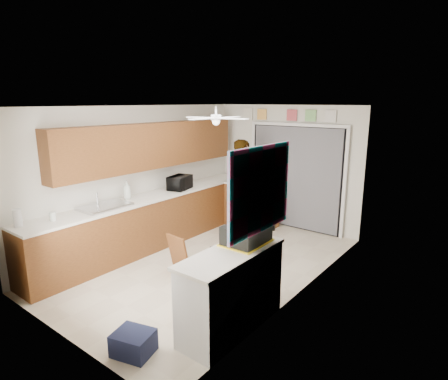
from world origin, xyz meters
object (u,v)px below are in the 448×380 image
Objects in this scene: navy_crate at (133,343)px; suitcase at (246,234)px; microwave at (180,183)px; man at (244,187)px; paper_towel_roll at (17,218)px; soap_bottle at (127,190)px; cardboard_box at (196,316)px; dog at (225,257)px.

suitcase is at bearing 69.21° from navy_crate.
microwave is 0.25× the size of man.
paper_towel_roll is 2.44m from navy_crate.
soap_bottle is at bearing 153.69° from microwave.
suitcase is 1.35× the size of navy_crate.
soap_bottle reaches higher than suitcase.
navy_crate is at bearing 1.27° from paper_towel_roll.
navy_crate is (-0.50, -1.32, -0.93)m from suitcase.
soap_bottle is at bearing 142.07° from navy_crate.
soap_bottle is 1.82m from paper_towel_roll.
soap_bottle is 0.61× the size of suitcase.
soap_bottle is at bearing 158.02° from cardboard_box.
suitcase is 1.13m from cardboard_box.
paper_towel_roll is (0.02, -1.82, -0.04)m from soap_bottle.
man is at bearing 139.09° from dog.
paper_towel_roll is 2.73m from cardboard_box.
paper_towel_roll is 3.94m from man.
navy_crate is (2.25, 0.05, -0.94)m from paper_towel_roll.
cardboard_box is at bearing -147.30° from microwave.
paper_towel_roll is 0.59× the size of cardboard_box.
dog is at bearing 49.93° from paper_towel_roll.
soap_bottle reaches higher than microwave.
man is (1.03, 3.80, -0.13)m from paper_towel_roll.
dog is at bearing 138.97° from suitcase.
paper_towel_roll is 2.95m from dog.
soap_bottle is at bearing 90.52° from paper_towel_roll.
man is (-1.22, 3.75, 0.81)m from navy_crate.
cardboard_box is at bearing 76.78° from navy_crate.
microwave is at bearing 137.46° from cardboard_box.
microwave is at bearing 179.57° from dog.
suitcase is at bearing 59.66° from cardboard_box.
dog is (1.62, -0.71, -0.83)m from microwave.
suitcase is 1.47m from dog.
navy_crate is 0.21× the size of man.
microwave is 3.17m from cardboard_box.
navy_crate is 0.66× the size of dog.
microwave is 1.25m from man.
paper_towel_roll reaches higher than dog.
man is (1.05, 1.98, -0.17)m from soap_bottle.
man is (0.83, 0.92, -0.14)m from microwave.
paper_towel_roll is 0.40× the size of dog.
cardboard_box is 0.67× the size of dog.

